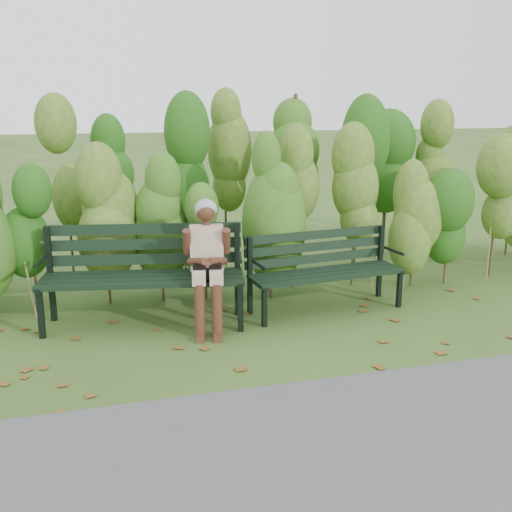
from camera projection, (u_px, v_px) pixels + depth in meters
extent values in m
plane|color=#364C1E|center=(266.00, 340.00, 5.75)|extent=(80.00, 80.00, 0.00)
cube|color=#474749|center=(367.00, 472.00, 3.70)|extent=(60.00, 2.50, 0.01)
cylinder|color=#47381E|center=(36.00, 280.00, 6.30)|extent=(0.03, 0.03, 0.80)
ellipsoid|color=#30711E|center=(31.00, 220.00, 6.14)|extent=(0.64, 0.64, 1.44)
cylinder|color=#47381E|center=(96.00, 276.00, 6.46)|extent=(0.03, 0.03, 0.80)
ellipsoid|color=#30711E|center=(92.00, 217.00, 6.30)|extent=(0.64, 0.64, 1.44)
cylinder|color=#47381E|center=(153.00, 271.00, 6.62)|extent=(0.03, 0.03, 0.80)
ellipsoid|color=#30711E|center=(151.00, 215.00, 6.46)|extent=(0.64, 0.64, 1.44)
cylinder|color=#47381E|center=(208.00, 267.00, 6.78)|extent=(0.03, 0.03, 0.80)
ellipsoid|color=#30711E|center=(206.00, 212.00, 6.62)|extent=(0.64, 0.64, 1.44)
cylinder|color=#47381E|center=(259.00, 264.00, 6.94)|extent=(0.03, 0.03, 0.80)
ellipsoid|color=#30711E|center=(260.00, 209.00, 6.78)|extent=(0.64, 0.64, 1.44)
cylinder|color=#47381E|center=(309.00, 260.00, 7.10)|extent=(0.03, 0.03, 0.80)
ellipsoid|color=#30711E|center=(310.00, 207.00, 6.94)|extent=(0.64, 0.64, 1.44)
cylinder|color=#47381E|center=(356.00, 257.00, 7.26)|extent=(0.03, 0.03, 0.80)
ellipsoid|color=#30711E|center=(359.00, 204.00, 7.10)|extent=(0.64, 0.64, 1.44)
cylinder|color=#47381E|center=(402.00, 253.00, 7.42)|extent=(0.03, 0.03, 0.80)
ellipsoid|color=#30711E|center=(405.00, 202.00, 7.26)|extent=(0.64, 0.64, 1.44)
cylinder|color=#47381E|center=(445.00, 250.00, 7.58)|extent=(0.03, 0.03, 0.80)
ellipsoid|color=#30711E|center=(449.00, 200.00, 7.42)|extent=(0.64, 0.64, 1.44)
cylinder|color=#47381E|center=(487.00, 247.00, 7.73)|extent=(0.03, 0.03, 0.80)
ellipsoid|color=#30711E|center=(492.00, 198.00, 7.57)|extent=(0.64, 0.64, 1.44)
cylinder|color=#47381E|center=(61.00, 244.00, 7.26)|extent=(0.04, 0.04, 1.10)
ellipsoid|color=#2C5015|center=(55.00, 171.00, 7.04)|extent=(0.70, 0.70, 1.98)
cylinder|color=#47381E|center=(125.00, 240.00, 7.46)|extent=(0.04, 0.04, 1.10)
ellipsoid|color=#2C5015|center=(121.00, 169.00, 7.24)|extent=(0.70, 0.70, 1.98)
cylinder|color=#47381E|center=(186.00, 236.00, 7.66)|extent=(0.04, 0.04, 1.10)
ellipsoid|color=#2C5015|center=(184.00, 167.00, 7.44)|extent=(0.70, 0.70, 1.98)
cylinder|color=#47381E|center=(244.00, 233.00, 7.86)|extent=(0.04, 0.04, 1.10)
ellipsoid|color=#2C5015|center=(244.00, 166.00, 7.63)|extent=(0.70, 0.70, 1.98)
cylinder|color=#47381E|center=(300.00, 230.00, 8.05)|extent=(0.04, 0.04, 1.10)
ellipsoid|color=#2C5015|center=(301.00, 164.00, 7.83)|extent=(0.70, 0.70, 1.98)
cylinder|color=#47381E|center=(352.00, 227.00, 8.25)|extent=(0.04, 0.04, 1.10)
ellipsoid|color=#2C5015|center=(355.00, 162.00, 8.03)|extent=(0.70, 0.70, 1.98)
cylinder|color=#47381E|center=(402.00, 224.00, 8.45)|extent=(0.04, 0.04, 1.10)
ellipsoid|color=#2C5015|center=(406.00, 161.00, 8.23)|extent=(0.70, 0.70, 1.98)
cylinder|color=#47381E|center=(450.00, 221.00, 8.65)|extent=(0.04, 0.04, 1.10)
ellipsoid|color=#2C5015|center=(455.00, 160.00, 8.43)|extent=(0.70, 0.70, 1.98)
cylinder|color=#47381E|center=(495.00, 218.00, 8.85)|extent=(0.04, 0.04, 1.10)
ellipsoid|color=#2C5015|center=(501.00, 158.00, 8.63)|extent=(0.70, 0.70, 1.98)
cube|color=brown|center=(141.00, 344.00, 5.66)|extent=(0.11, 0.11, 0.01)
cube|color=brown|center=(154.00, 374.00, 5.03)|extent=(0.10, 0.09, 0.01)
cube|color=brown|center=(72.00, 390.00, 4.75)|extent=(0.10, 0.11, 0.01)
cube|color=brown|center=(424.00, 309.00, 6.60)|extent=(0.11, 0.10, 0.01)
cube|color=brown|center=(328.00, 329.00, 6.02)|extent=(0.11, 0.11, 0.01)
cube|color=brown|center=(102.00, 357.00, 5.37)|extent=(0.10, 0.11, 0.01)
cube|color=brown|center=(433.00, 291.00, 7.22)|extent=(0.09, 0.11, 0.01)
cube|color=brown|center=(184.00, 330.00, 6.00)|extent=(0.11, 0.10, 0.01)
cube|color=brown|center=(104.00, 342.00, 5.69)|extent=(0.10, 0.08, 0.01)
cube|color=brown|center=(113.00, 385.00, 4.83)|extent=(0.11, 0.11, 0.01)
cube|color=brown|center=(389.00, 349.00, 5.55)|extent=(0.11, 0.11, 0.01)
cube|color=brown|center=(450.00, 330.00, 5.99)|extent=(0.10, 0.11, 0.01)
cube|color=brown|center=(66.00, 329.00, 6.01)|extent=(0.11, 0.11, 0.01)
cube|color=brown|center=(146.00, 366.00, 5.17)|extent=(0.09, 0.07, 0.01)
cube|color=brown|center=(150.00, 323.00, 6.19)|extent=(0.11, 0.11, 0.01)
cube|color=brown|center=(504.00, 329.00, 6.02)|extent=(0.11, 0.11, 0.01)
cube|color=brown|center=(360.00, 353.00, 5.45)|extent=(0.11, 0.10, 0.01)
cube|color=brown|center=(181.00, 375.00, 5.01)|extent=(0.11, 0.11, 0.01)
cube|color=brown|center=(372.00, 304.00, 6.78)|extent=(0.11, 0.11, 0.01)
cube|color=brown|center=(269.00, 379.00, 4.93)|extent=(0.11, 0.11, 0.01)
cube|color=brown|center=(435.00, 349.00, 5.54)|extent=(0.09, 0.10, 0.01)
cube|color=brown|center=(376.00, 325.00, 6.12)|extent=(0.11, 0.11, 0.01)
cube|color=brown|center=(323.00, 363.00, 5.25)|extent=(0.10, 0.08, 0.01)
cube|color=brown|center=(483.00, 345.00, 5.64)|extent=(0.10, 0.09, 0.01)
cube|color=brown|center=(468.00, 295.00, 7.07)|extent=(0.08, 0.10, 0.01)
cube|color=brown|center=(261.00, 317.00, 6.36)|extent=(0.09, 0.11, 0.01)
cube|color=brown|center=(355.00, 374.00, 5.03)|extent=(0.11, 0.11, 0.01)
cube|color=brown|center=(389.00, 298.00, 6.97)|extent=(0.11, 0.09, 0.01)
cube|color=brown|center=(30.00, 341.00, 5.72)|extent=(0.11, 0.11, 0.01)
cube|color=brown|center=(136.00, 372.00, 5.07)|extent=(0.11, 0.10, 0.01)
cube|color=brown|center=(390.00, 333.00, 5.91)|extent=(0.11, 0.11, 0.01)
cube|color=brown|center=(288.00, 334.00, 5.89)|extent=(0.11, 0.11, 0.01)
cube|color=brown|center=(316.00, 337.00, 5.81)|extent=(0.08, 0.10, 0.01)
cube|color=brown|center=(378.00, 387.00, 4.80)|extent=(0.10, 0.11, 0.01)
cube|color=brown|center=(445.00, 341.00, 5.72)|extent=(0.08, 0.10, 0.01)
cube|color=black|center=(141.00, 285.00, 5.78)|extent=(2.01, 0.48, 0.04)
cube|color=black|center=(142.00, 281.00, 5.92)|extent=(2.01, 0.48, 0.04)
cube|color=black|center=(144.00, 277.00, 6.05)|extent=(2.01, 0.48, 0.04)
cube|color=black|center=(145.00, 273.00, 6.19)|extent=(2.01, 0.48, 0.04)
cube|color=black|center=(145.00, 259.00, 6.26)|extent=(1.99, 0.42, 0.12)
cube|color=black|center=(144.00, 244.00, 6.23)|extent=(1.99, 0.42, 0.12)
cube|color=black|center=(144.00, 229.00, 6.21)|extent=(1.99, 0.42, 0.12)
cube|color=black|center=(41.00, 313.00, 5.75)|extent=(0.07, 0.07, 0.50)
cube|color=black|center=(50.00, 274.00, 6.15)|extent=(0.07, 0.07, 1.01)
cube|color=black|center=(44.00, 284.00, 5.90)|extent=(0.15, 0.56, 0.04)
cylinder|color=black|center=(41.00, 261.00, 5.79)|extent=(0.11, 0.42, 0.04)
cube|color=black|center=(240.00, 307.00, 5.92)|extent=(0.07, 0.07, 0.50)
cube|color=black|center=(237.00, 269.00, 6.32)|extent=(0.07, 0.07, 1.01)
cube|color=black|center=(239.00, 278.00, 6.08)|extent=(0.15, 0.56, 0.04)
cylinder|color=black|center=(239.00, 256.00, 5.96)|extent=(0.11, 0.42, 0.04)
cube|color=black|center=(335.00, 278.00, 6.29)|extent=(1.70, 0.28, 0.04)
cube|color=black|center=(330.00, 275.00, 6.40)|extent=(1.70, 0.28, 0.04)
cube|color=black|center=(324.00, 272.00, 6.51)|extent=(1.70, 0.28, 0.04)
cube|color=black|center=(319.00, 269.00, 6.61)|extent=(1.70, 0.28, 0.04)
cube|color=black|center=(316.00, 259.00, 6.66)|extent=(1.69, 0.23, 0.10)
cube|color=black|center=(316.00, 247.00, 6.64)|extent=(1.69, 0.23, 0.10)
cube|color=black|center=(316.00, 235.00, 6.62)|extent=(1.69, 0.23, 0.10)
cube|color=black|center=(264.00, 307.00, 6.05)|extent=(0.05, 0.05, 0.42)
cube|color=black|center=(250.00, 276.00, 6.36)|extent=(0.05, 0.05, 0.85)
cube|color=black|center=(257.00, 283.00, 6.17)|extent=(0.10, 0.47, 0.04)
cylinder|color=black|center=(259.00, 265.00, 6.07)|extent=(0.07, 0.35, 0.03)
cube|color=black|center=(399.00, 289.00, 6.63)|extent=(0.05, 0.05, 0.42)
cube|color=black|center=(380.00, 262.00, 6.94)|extent=(0.05, 0.05, 0.85)
cube|color=black|center=(391.00, 268.00, 6.75)|extent=(0.10, 0.47, 0.04)
cylinder|color=black|center=(394.00, 251.00, 6.65)|extent=(0.07, 0.35, 0.03)
cube|color=#C5A693|center=(199.00, 275.00, 5.83)|extent=(0.20, 0.40, 0.12)
cube|color=#C5A693|center=(216.00, 274.00, 5.84)|extent=(0.20, 0.40, 0.12)
cylinder|color=#4D291B|center=(200.00, 311.00, 5.76)|extent=(0.12, 0.12, 0.54)
cylinder|color=#4D291B|center=(217.00, 310.00, 5.77)|extent=(0.12, 0.12, 0.54)
cube|color=#4D291B|center=(200.00, 337.00, 5.75)|extent=(0.11, 0.20, 0.06)
cube|color=#4D291B|center=(218.00, 337.00, 5.76)|extent=(0.11, 0.20, 0.06)
cube|color=#C5A693|center=(207.00, 247.00, 6.02)|extent=(0.37, 0.29, 0.48)
cylinder|color=#4D291B|center=(206.00, 224.00, 5.94)|extent=(0.08, 0.08, 0.09)
sphere|color=#4D291B|center=(206.00, 212.00, 5.90)|extent=(0.19, 0.19, 0.19)
ellipsoid|color=gray|center=(206.00, 209.00, 5.92)|extent=(0.22, 0.21, 0.20)
cylinder|color=#4D291B|center=(187.00, 242.00, 5.91)|extent=(0.12, 0.20, 0.29)
cylinder|color=#4D291B|center=(226.00, 241.00, 5.95)|extent=(0.12, 0.20, 0.29)
cylinder|color=#4D291B|center=(197.00, 262.00, 5.85)|extent=(0.18, 0.26, 0.12)
cylinder|color=#4D291B|center=(217.00, 261.00, 5.87)|extent=(0.24, 0.22, 0.12)
sphere|color=#4D291B|center=(207.00, 265.00, 5.81)|extent=(0.10, 0.10, 0.10)
cube|color=black|center=(207.00, 271.00, 5.83)|extent=(0.29, 0.16, 0.15)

